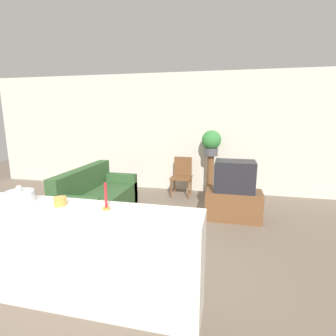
% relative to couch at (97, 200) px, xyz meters
% --- Properties ---
extents(ground_plane, '(14.00, 14.00, 0.00)m').
position_rel_couch_xyz_m(ground_plane, '(0.80, -1.45, -0.30)').
color(ground_plane, '#756656').
extents(wall_back, '(9.00, 0.06, 2.70)m').
position_rel_couch_xyz_m(wall_back, '(0.80, 1.98, 1.05)').
color(wall_back, beige).
rests_on(wall_back, ground_plane).
extents(couch, '(0.80, 1.73, 0.86)m').
position_rel_couch_xyz_m(couch, '(0.00, 0.00, 0.00)').
color(couch, '#33562D').
rests_on(couch, ground_plane).
extents(tv_stand, '(0.94, 0.47, 0.51)m').
position_rel_couch_xyz_m(tv_stand, '(2.36, 0.40, -0.05)').
color(tv_stand, brown).
rests_on(tv_stand, ground_plane).
extents(television, '(0.67, 0.45, 0.52)m').
position_rel_couch_xyz_m(television, '(2.36, 0.40, 0.46)').
color(television, '#232328').
rests_on(television, tv_stand).
extents(wooden_chair, '(0.44, 0.44, 0.84)m').
position_rel_couch_xyz_m(wooden_chair, '(1.26, 1.57, 0.17)').
color(wooden_chair, brown).
rests_on(wooden_chair, ground_plane).
extents(plant_stand, '(0.14, 0.14, 0.90)m').
position_rel_couch_xyz_m(plant_stand, '(1.87, 1.66, 0.15)').
color(plant_stand, brown).
rests_on(plant_stand, ground_plane).
extents(potted_plant, '(0.41, 0.41, 0.55)m').
position_rel_couch_xyz_m(potted_plant, '(1.87, 1.66, 0.90)').
color(potted_plant, '#4C4C51').
rests_on(potted_plant, plant_stand).
extents(foreground_counter, '(2.55, 0.44, 0.97)m').
position_rel_couch_xyz_m(foreground_counter, '(0.80, -2.03, 0.18)').
color(foreground_counter, white).
rests_on(foreground_counter, ground_plane).
extents(decorative_bowl, '(0.26, 0.26, 0.16)m').
position_rel_couch_xyz_m(decorative_bowl, '(0.31, -2.03, 0.72)').
color(decorative_bowl, silver).
rests_on(decorative_bowl, foreground_counter).
extents(candle_jar, '(0.11, 0.11, 0.08)m').
position_rel_couch_xyz_m(candle_jar, '(0.75, -2.03, 0.71)').
color(candle_jar, gold).
rests_on(candle_jar, foreground_counter).
extents(candlestick, '(0.07, 0.07, 0.24)m').
position_rel_couch_xyz_m(candlestick, '(1.21, -2.03, 0.75)').
color(candlestick, '#B7933D').
rests_on(candlestick, foreground_counter).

